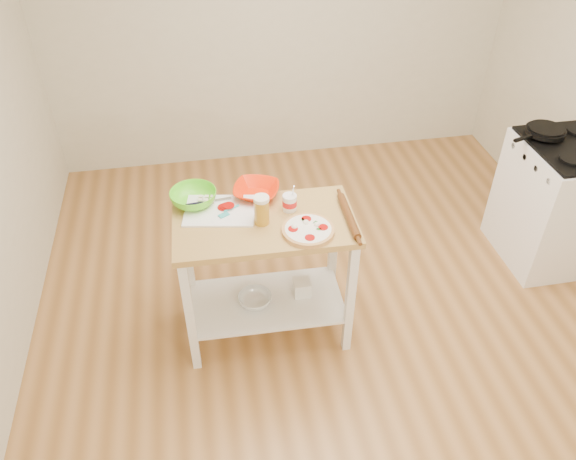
# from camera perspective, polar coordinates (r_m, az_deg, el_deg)

# --- Properties ---
(room_shell) EXTENTS (4.04, 4.54, 2.74)m
(room_shell) POSITION_cam_1_polar(r_m,az_deg,el_deg) (2.97, 6.50, 8.34)
(room_shell) COLOR #A9753E
(room_shell) RESTS_ON ground
(prep_island) EXTENTS (1.05, 0.59, 0.90)m
(prep_island) POSITION_cam_1_polar(r_m,az_deg,el_deg) (3.33, -2.29, -2.58)
(prep_island) COLOR #AF8947
(prep_island) RESTS_ON ground
(gas_stove) EXTENTS (0.60, 0.70, 1.11)m
(gas_stove) POSITION_cam_1_polar(r_m,az_deg,el_deg) (4.47, 25.48, 2.56)
(gas_stove) COLOR white
(gas_stove) RESTS_ON ground
(skillet) EXTENTS (0.41, 0.27, 0.03)m
(skillet) POSITION_cam_1_polar(r_m,az_deg,el_deg) (4.26, 24.64, 9.11)
(skillet) COLOR black
(skillet) RESTS_ON gas_stove
(pizza) EXTENTS (0.29, 0.29, 0.05)m
(pizza) POSITION_cam_1_polar(r_m,az_deg,el_deg) (3.08, 2.04, 0.03)
(pizza) COLOR tan
(pizza) RESTS_ON prep_island
(cutting_board) EXTENTS (0.45, 0.37, 0.04)m
(cutting_board) POSITION_cam_1_polar(r_m,az_deg,el_deg) (3.26, -6.98, 2.05)
(cutting_board) COLOR white
(cutting_board) RESTS_ON prep_island
(spatula) EXTENTS (0.13, 0.11, 0.01)m
(spatula) POSITION_cam_1_polar(r_m,az_deg,el_deg) (3.23, -6.12, 1.89)
(spatula) COLOR teal
(spatula) RESTS_ON cutting_board
(knife) EXTENTS (0.27, 0.06, 0.01)m
(knife) POSITION_cam_1_polar(r_m,az_deg,el_deg) (3.31, -8.71, 2.72)
(knife) COLOR silver
(knife) RESTS_ON cutting_board
(orange_bowl) EXTENTS (0.34, 0.34, 0.07)m
(orange_bowl) POSITION_cam_1_polar(r_m,az_deg,el_deg) (3.35, -3.23, 3.98)
(orange_bowl) COLOR #EF2904
(orange_bowl) RESTS_ON prep_island
(green_bowl) EXTENTS (0.27, 0.27, 0.09)m
(green_bowl) POSITION_cam_1_polar(r_m,az_deg,el_deg) (3.32, -9.58, 3.27)
(green_bowl) COLOR #5DE11F
(green_bowl) RESTS_ON prep_island
(beer_pint) EXTENTS (0.09, 0.09, 0.18)m
(beer_pint) POSITION_cam_1_polar(r_m,az_deg,el_deg) (3.10, -2.70, 2.05)
(beer_pint) COLOR #B07F1E
(beer_pint) RESTS_ON prep_island
(yogurt_tub) EXTENTS (0.08, 0.08, 0.18)m
(yogurt_tub) POSITION_cam_1_polar(r_m,az_deg,el_deg) (3.22, 0.17, 2.81)
(yogurt_tub) COLOR white
(yogurt_tub) RESTS_ON prep_island
(rolling_pin) EXTENTS (0.05, 0.39, 0.04)m
(rolling_pin) POSITION_cam_1_polar(r_m,az_deg,el_deg) (3.18, 6.19, 1.42)
(rolling_pin) COLOR #5C3315
(rolling_pin) RESTS_ON prep_island
(shelf_glass_bowl) EXTENTS (0.24, 0.24, 0.07)m
(shelf_glass_bowl) POSITION_cam_1_polar(r_m,az_deg,el_deg) (3.56, -3.37, -7.07)
(shelf_glass_bowl) COLOR silver
(shelf_glass_bowl) RESTS_ON prep_island
(shelf_bin) EXTENTS (0.11, 0.11, 0.11)m
(shelf_bin) POSITION_cam_1_polar(r_m,az_deg,el_deg) (3.60, 1.43, -5.85)
(shelf_bin) COLOR white
(shelf_bin) RESTS_ON prep_island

